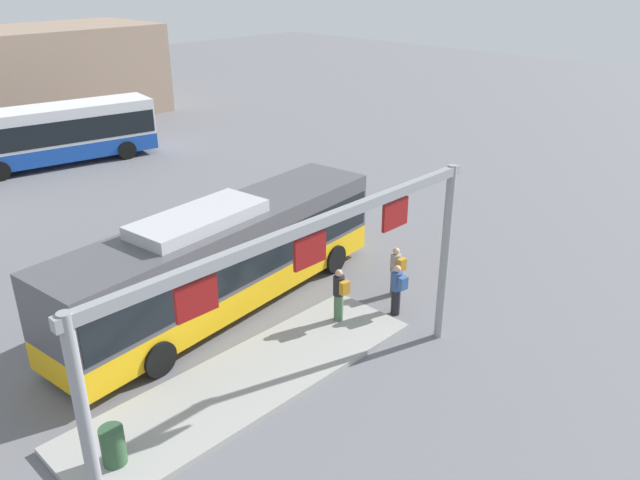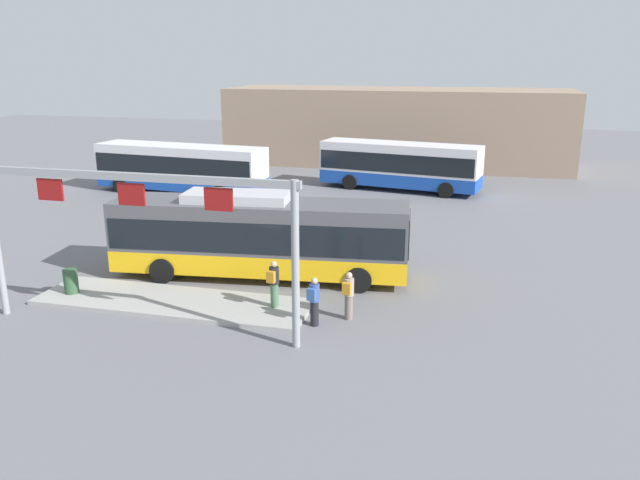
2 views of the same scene
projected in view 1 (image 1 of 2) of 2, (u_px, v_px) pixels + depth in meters
The scene contains 9 objects.
ground_plane at pixel (228, 306), 20.08m from camera, with size 120.00×120.00×0.00m, color slate.
platform_curb at pixel (249, 380), 16.41m from camera, with size 10.00×2.80×0.16m, color #9E9E99.
bus_main at pixel (224, 255), 19.34m from camera, with size 11.93×3.78×3.46m.
bus_background_left at pixel (52, 132), 33.32m from camera, with size 10.75×4.29×3.10m.
person_boarding at pixel (396, 270), 20.42m from camera, with size 0.37×0.55×1.67m.
person_waiting_near at pixel (339, 294), 18.65m from camera, with size 0.38×0.55×1.67m.
person_waiting_mid at pixel (397, 289), 19.26m from camera, with size 0.38×0.55×1.67m.
platform_sign_gantry at pixel (310, 279), 13.50m from camera, with size 10.88×0.24×5.20m.
trash_bin at pixel (113, 446), 13.44m from camera, with size 0.52×0.52×0.90m, color #2D5133.
Camera 1 is at (-10.49, -14.32, 10.06)m, focal length 35.49 mm.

